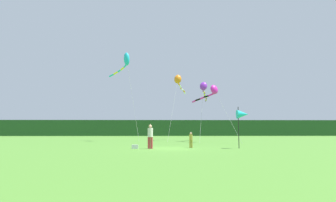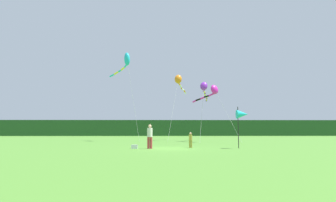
{
  "view_description": "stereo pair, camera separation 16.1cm",
  "coord_description": "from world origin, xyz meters",
  "px_view_note": "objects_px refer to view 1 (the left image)",
  "views": [
    {
      "loc": [
        -0.73,
        -22.56,
        1.46
      ],
      "look_at": [
        0.0,
        6.0,
        4.3
      ],
      "focal_mm": 30.81,
      "sensor_mm": 36.0,
      "label": 1
    },
    {
      "loc": [
        -0.57,
        -22.56,
        1.46
      ],
      "look_at": [
        0.0,
        6.0,
        4.3
      ],
      "focal_mm": 30.81,
      "sensor_mm": 36.0,
      "label": 2
    }
  ],
  "objects_px": {
    "cooler_box": "(135,147)",
    "kite_cyan": "(126,61)",
    "person_adult": "(150,135)",
    "person_child": "(191,139)",
    "kite_purple": "(204,89)",
    "banner_flag_pole": "(243,115)",
    "kite_orange": "(178,80)",
    "kite_magenta": "(212,91)"
  },
  "relations": [
    {
      "from": "person_adult",
      "to": "kite_magenta",
      "type": "distance_m",
      "value": 14.04
    },
    {
      "from": "kite_magenta",
      "to": "kite_cyan",
      "type": "relative_size",
      "value": 0.59
    },
    {
      "from": "person_adult",
      "to": "cooler_box",
      "type": "xyz_separation_m",
      "value": [
        -1.16,
        -0.07,
        -0.88
      ]
    },
    {
      "from": "kite_orange",
      "to": "person_adult",
      "type": "bearing_deg",
      "value": -100.8
    },
    {
      "from": "person_adult",
      "to": "kite_orange",
      "type": "distance_m",
      "value": 18.63
    },
    {
      "from": "banner_flag_pole",
      "to": "kite_cyan",
      "type": "height_order",
      "value": "kite_cyan"
    },
    {
      "from": "person_adult",
      "to": "kite_magenta",
      "type": "xyz_separation_m",
      "value": [
        6.87,
        11.19,
        4.95
      ]
    },
    {
      "from": "banner_flag_pole",
      "to": "person_child",
      "type": "bearing_deg",
      "value": 169.16
    },
    {
      "from": "person_child",
      "to": "kite_purple",
      "type": "height_order",
      "value": "kite_purple"
    },
    {
      "from": "kite_magenta",
      "to": "kite_orange",
      "type": "height_order",
      "value": "kite_orange"
    },
    {
      "from": "cooler_box",
      "to": "kite_cyan",
      "type": "distance_m",
      "value": 18.0
    },
    {
      "from": "kite_magenta",
      "to": "kite_purple",
      "type": "xyz_separation_m",
      "value": [
        -0.59,
        2.62,
        0.67
      ]
    },
    {
      "from": "kite_cyan",
      "to": "banner_flag_pole",
      "type": "bearing_deg",
      "value": -52.36
    },
    {
      "from": "banner_flag_pole",
      "to": "kite_magenta",
      "type": "distance_m",
      "value": 11.5
    },
    {
      "from": "person_child",
      "to": "kite_orange",
      "type": "distance_m",
      "value": 17.6
    },
    {
      "from": "kite_cyan",
      "to": "kite_orange",
      "type": "height_order",
      "value": "kite_cyan"
    },
    {
      "from": "banner_flag_pole",
      "to": "person_adult",
      "type": "bearing_deg",
      "value": -178.4
    },
    {
      "from": "cooler_box",
      "to": "kite_magenta",
      "type": "distance_m",
      "value": 15.01
    },
    {
      "from": "kite_cyan",
      "to": "person_adult",
      "type": "bearing_deg",
      "value": -75.38
    },
    {
      "from": "banner_flag_pole",
      "to": "kite_purple",
      "type": "relative_size",
      "value": 0.37
    },
    {
      "from": "person_child",
      "to": "banner_flag_pole",
      "type": "bearing_deg",
      "value": -10.84
    },
    {
      "from": "cooler_box",
      "to": "kite_orange",
      "type": "relative_size",
      "value": 0.05
    },
    {
      "from": "kite_magenta",
      "to": "kite_orange",
      "type": "distance_m",
      "value": 7.11
    },
    {
      "from": "person_child",
      "to": "kite_orange",
      "type": "xyz_separation_m",
      "value": [
        -0.01,
        15.91,
        7.52
      ]
    },
    {
      "from": "cooler_box",
      "to": "person_adult",
      "type": "bearing_deg",
      "value": 3.53
    },
    {
      "from": "banner_flag_pole",
      "to": "kite_orange",
      "type": "bearing_deg",
      "value": 103.58
    },
    {
      "from": "banner_flag_pole",
      "to": "kite_purple",
      "type": "height_order",
      "value": "kite_purple"
    },
    {
      "from": "banner_flag_pole",
      "to": "kite_orange",
      "type": "xyz_separation_m",
      "value": [
        -4.03,
        16.68,
        5.57
      ]
    },
    {
      "from": "person_child",
      "to": "kite_orange",
      "type": "height_order",
      "value": "kite_orange"
    },
    {
      "from": "banner_flag_pole",
      "to": "kite_purple",
      "type": "bearing_deg",
      "value": 94.08
    },
    {
      "from": "person_child",
      "to": "kite_purple",
      "type": "distance_m",
      "value": 14.49
    },
    {
      "from": "kite_orange",
      "to": "kite_purple",
      "type": "distance_m",
      "value": 4.6
    },
    {
      "from": "person_child",
      "to": "kite_cyan",
      "type": "height_order",
      "value": "kite_cyan"
    },
    {
      "from": "kite_magenta",
      "to": "person_child",
      "type": "bearing_deg",
      "value": -109.56
    },
    {
      "from": "cooler_box",
      "to": "kite_magenta",
      "type": "height_order",
      "value": "kite_magenta"
    },
    {
      "from": "cooler_box",
      "to": "kite_cyan",
      "type": "bearing_deg",
      "value": 100.23
    },
    {
      "from": "person_child",
      "to": "kite_magenta",
      "type": "distance_m",
      "value": 12.07
    },
    {
      "from": "person_adult",
      "to": "kite_orange",
      "type": "relative_size",
      "value": 0.2
    },
    {
      "from": "kite_magenta",
      "to": "kite_purple",
      "type": "distance_m",
      "value": 2.77
    },
    {
      "from": "cooler_box",
      "to": "banner_flag_pole",
      "type": "bearing_deg",
      "value": 1.87
    },
    {
      "from": "person_adult",
      "to": "kite_cyan",
      "type": "distance_m",
      "value": 17.66
    },
    {
      "from": "kite_cyan",
      "to": "kite_orange",
      "type": "xyz_separation_m",
      "value": [
        7.01,
        2.37,
        -2.14
      ]
    }
  ]
}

